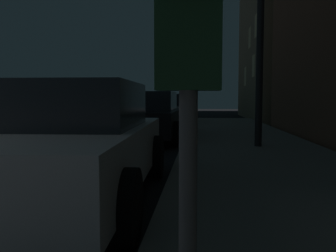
# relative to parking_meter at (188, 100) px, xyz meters

# --- Properties ---
(parking_meter) EXTENTS (0.19, 0.19, 1.43)m
(parking_meter) POSITION_rel_parking_meter_xyz_m (0.00, 0.00, 0.00)
(parking_meter) COLOR #59595B
(parking_meter) RESTS_ON sidewalk
(car_white) EXTENTS (2.17, 4.21, 1.43)m
(car_white) POSITION_rel_parking_meter_xyz_m (-1.55, 3.07, -0.53)
(car_white) COLOR silver
(car_white) RESTS_ON ground
(car_black) EXTENTS (2.09, 4.40, 1.43)m
(car_black) POSITION_rel_parking_meter_xyz_m (-1.55, 9.32, -0.52)
(car_black) COLOR black
(car_black) RESTS_ON ground
(car_silver) EXTENTS (1.97, 4.58, 1.43)m
(car_silver) POSITION_rel_parking_meter_xyz_m (-1.55, 15.25, -0.52)
(car_silver) COLOR #B7B7BF
(car_silver) RESTS_ON ground
(car_yellow_cab) EXTENTS (2.22, 4.48, 1.43)m
(car_yellow_cab) POSITION_rel_parking_meter_xyz_m (-1.55, 22.01, -0.51)
(car_yellow_cab) COLOR gold
(car_yellow_cab) RESTS_ON ground
(building_far) EXTENTS (6.38, 10.79, 8.47)m
(building_far) POSITION_rel_parking_meter_xyz_m (6.09, 21.01, 3.01)
(building_far) COLOR #998466
(building_far) RESTS_ON ground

